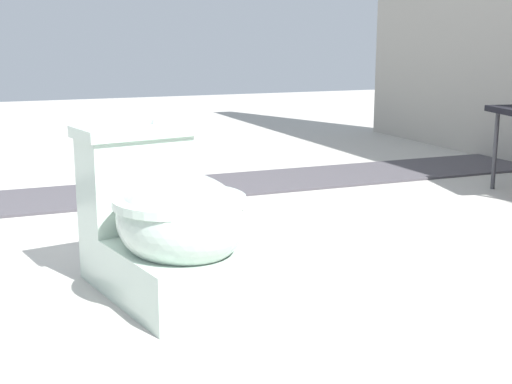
# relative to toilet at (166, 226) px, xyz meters

# --- Properties ---
(ground_plane) EXTENTS (14.00, 14.00, 0.00)m
(ground_plane) POSITION_rel_toilet_xyz_m (-0.07, -0.13, -0.22)
(ground_plane) COLOR #A8A59E
(gravel_strip) EXTENTS (0.56, 8.00, 0.01)m
(gravel_strip) POSITION_rel_toilet_xyz_m (-1.46, 0.37, -0.21)
(gravel_strip) COLOR #423F44
(gravel_strip) RESTS_ON ground
(toilet) EXTENTS (0.69, 0.49, 0.52)m
(toilet) POSITION_rel_toilet_xyz_m (0.00, 0.00, 0.00)
(toilet) COLOR #B2C6B7
(toilet) RESTS_ON ground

